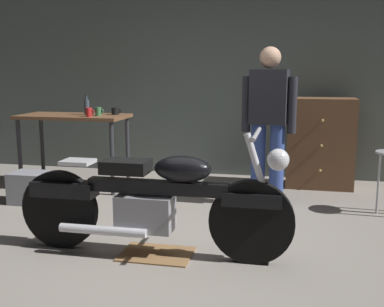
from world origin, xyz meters
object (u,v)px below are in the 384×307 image
at_px(motorcycle, 153,200).
at_px(storage_bin, 32,188).
at_px(person_standing, 268,120).
at_px(mug_black_matte, 115,111).
at_px(bottle, 87,107).
at_px(mug_green_speckled, 99,111).
at_px(wooden_dresser, 320,143).
at_px(mug_red_diner, 89,112).

distance_m(motorcycle, storage_bin, 2.08).
distance_m(person_standing, mug_black_matte, 1.91).
height_order(person_standing, bottle, person_standing).
bearing_deg(bottle, mug_green_speckled, -23.76).
xyz_separation_m(motorcycle, wooden_dresser, (1.37, 2.54, 0.10)).
relative_size(mug_green_speckled, mug_red_diner, 1.00).
relative_size(wooden_dresser, mug_red_diner, 10.43).
relative_size(mug_red_diner, bottle, 0.44).
distance_m(motorcycle, person_standing, 1.82).
xyz_separation_m(person_standing, mug_black_matte, (-1.86, 0.43, 0.02)).
bearing_deg(bottle, person_standing, -8.94).
bearing_deg(mug_green_speckled, motorcycle, -56.26).
height_order(storage_bin, mug_red_diner, mug_red_diner).
relative_size(person_standing, mug_black_matte, 13.86).
distance_m(person_standing, storage_bin, 2.65).
height_order(person_standing, storage_bin, person_standing).
relative_size(storage_bin, mug_green_speckled, 4.18).
distance_m(person_standing, mug_red_diner, 2.07).
bearing_deg(storage_bin, mug_green_speckled, 54.83).
distance_m(wooden_dresser, mug_black_matte, 2.54).
bearing_deg(wooden_dresser, person_standing, -121.28).
bearing_deg(mug_green_speckled, storage_bin, -125.17).
xyz_separation_m(motorcycle, person_standing, (0.78, 1.57, 0.48)).
height_order(motorcycle, mug_black_matte, motorcycle).
bearing_deg(mug_red_diner, mug_black_matte, 57.02).
relative_size(wooden_dresser, mug_green_speckled, 10.45).
relative_size(storage_bin, mug_red_diner, 4.17).
xyz_separation_m(wooden_dresser, storage_bin, (-3.09, -1.41, -0.38)).
bearing_deg(mug_black_matte, bottle, -165.28).
xyz_separation_m(motorcycle, storage_bin, (-1.72, 1.13, -0.28)).
bearing_deg(bottle, motorcycle, -53.62).
xyz_separation_m(mug_black_matte, bottle, (-0.33, -0.09, 0.05)).
xyz_separation_m(person_standing, storage_bin, (-2.51, -0.44, -0.76)).
relative_size(person_standing, storage_bin, 3.80).
distance_m(person_standing, bottle, 2.22).
xyz_separation_m(person_standing, mug_green_speckled, (-2.01, 0.26, 0.03)).
distance_m(motorcycle, mug_red_diner, 2.18).
bearing_deg(person_standing, storage_bin, 17.62).
bearing_deg(mug_red_diner, motorcycle, -52.90).
bearing_deg(motorcycle, person_standing, 63.42).
bearing_deg(wooden_dresser, bottle, -167.38).
xyz_separation_m(mug_black_matte, mug_red_diner, (-0.20, -0.31, 0.01)).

